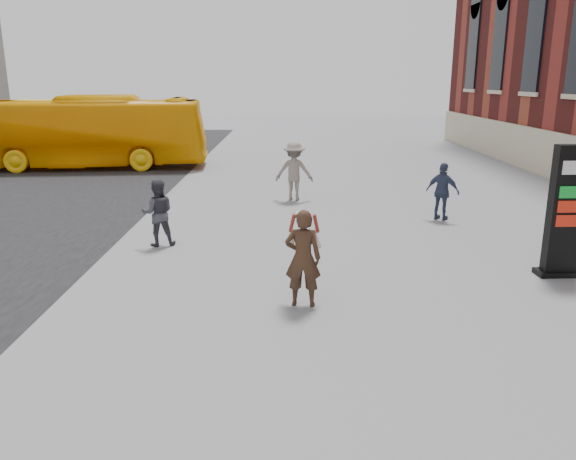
{
  "coord_description": "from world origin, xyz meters",
  "views": [
    {
      "loc": [
        -0.96,
        -8.69,
        3.77
      ],
      "look_at": [
        -0.92,
        1.33,
        1.07
      ],
      "focal_mm": 35.0,
      "sensor_mm": 36.0,
      "label": 1
    }
  ],
  "objects_px": {
    "woman": "(303,257)",
    "bus": "(75,132)",
    "pedestrian_c": "(443,192)",
    "pedestrian_a": "(158,213)",
    "pedestrian_b": "(294,171)",
    "info_pylon": "(565,212)"
  },
  "relations": [
    {
      "from": "woman",
      "to": "bus",
      "type": "relative_size",
      "value": 0.15
    },
    {
      "from": "woman",
      "to": "pedestrian_c",
      "type": "distance_m",
      "value": 7.27
    },
    {
      "from": "woman",
      "to": "bus",
      "type": "xyz_separation_m",
      "value": [
        -9.42,
        15.51,
        0.69
      ]
    },
    {
      "from": "woman",
      "to": "pedestrian_c",
      "type": "bearing_deg",
      "value": -117.66
    },
    {
      "from": "pedestrian_a",
      "to": "pedestrian_b",
      "type": "xyz_separation_m",
      "value": [
        3.23,
        5.13,
        0.15
      ]
    },
    {
      "from": "bus",
      "to": "pedestrian_c",
      "type": "bearing_deg",
      "value": -129.79
    },
    {
      "from": "woman",
      "to": "pedestrian_a",
      "type": "height_order",
      "value": "woman"
    },
    {
      "from": "pedestrian_c",
      "to": "pedestrian_a",
      "type": "bearing_deg",
      "value": 54.43
    },
    {
      "from": "woman",
      "to": "bus",
      "type": "distance_m",
      "value": 18.15
    },
    {
      "from": "woman",
      "to": "pedestrian_b",
      "type": "relative_size",
      "value": 0.91
    },
    {
      "from": "pedestrian_a",
      "to": "pedestrian_b",
      "type": "relative_size",
      "value": 0.84
    },
    {
      "from": "pedestrian_a",
      "to": "pedestrian_c",
      "type": "xyz_separation_m",
      "value": [
        7.27,
        2.45,
        0.01
      ]
    },
    {
      "from": "pedestrian_a",
      "to": "pedestrian_c",
      "type": "distance_m",
      "value": 7.67
    },
    {
      "from": "pedestrian_b",
      "to": "pedestrian_c",
      "type": "height_order",
      "value": "pedestrian_b"
    },
    {
      "from": "bus",
      "to": "pedestrian_a",
      "type": "distance_m",
      "value": 13.42
    },
    {
      "from": "pedestrian_a",
      "to": "pedestrian_b",
      "type": "height_order",
      "value": "pedestrian_b"
    },
    {
      "from": "woman",
      "to": "pedestrian_b",
      "type": "distance_m",
      "value": 8.74
    },
    {
      "from": "bus",
      "to": "pedestrian_b",
      "type": "distance_m",
      "value": 11.59
    },
    {
      "from": "info_pylon",
      "to": "pedestrian_a",
      "type": "bearing_deg",
      "value": 163.72
    },
    {
      "from": "bus",
      "to": "pedestrian_b",
      "type": "height_order",
      "value": "bus"
    },
    {
      "from": "info_pylon",
      "to": "pedestrian_b",
      "type": "xyz_separation_m",
      "value": [
        -5.13,
        7.25,
        -0.36
      ]
    },
    {
      "from": "woman",
      "to": "pedestrian_b",
      "type": "bearing_deg",
      "value": -84.03
    }
  ]
}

